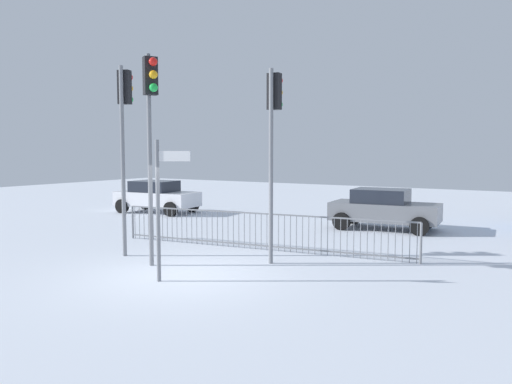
{
  "coord_description": "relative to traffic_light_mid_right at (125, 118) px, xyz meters",
  "views": [
    {
      "loc": [
        7.29,
        -8.61,
        2.85
      ],
      "look_at": [
        -0.11,
        3.5,
        1.67
      ],
      "focal_mm": 34.77,
      "sensor_mm": 36.0,
      "label": 1
    }
  ],
  "objects": [
    {
      "name": "direction_sign_post",
      "position": [
        2.71,
        -1.61,
        -1.99
      ],
      "size": [
        0.75,
        0.32,
        3.09
      ],
      "rotation": [
        0.0,
        0.0,
        0.35
      ],
      "color": "slate",
      "rests_on": "ground"
    },
    {
      "name": "ground_plane",
      "position": [
        2.73,
        -1.0,
        -3.72
      ],
      "size": [
        60.0,
        60.0,
        0.0
      ],
      "primitive_type": "plane",
      "color": "silver"
    },
    {
      "name": "traffic_light_mid_right",
      "position": [
        0.0,
        0.0,
        0.0
      ],
      "size": [
        0.37,
        0.56,
        5.1
      ],
      "rotation": [
        0.0,
        0.0,
        0.27
      ],
      "color": "slate",
      "rests_on": "ground"
    },
    {
      "name": "pedestrian_guard_railing",
      "position": [
        2.69,
        2.5,
        -3.17
      ],
      "size": [
        8.96,
        1.19,
        1.07
      ],
      "rotation": [
        0.0,
        0.0,
        0.13
      ],
      "color": "slate",
      "rests_on": "ground"
    },
    {
      "name": "traffic_light_foreground_right",
      "position": [
        3.88,
        1.28,
        -0.16
      ],
      "size": [
        0.33,
        0.57,
        4.87
      ],
      "rotation": [
        0.0,
        0.0,
        0.03
      ],
      "color": "slate",
      "rests_on": "ground"
    },
    {
      "name": "traffic_light_rear_left",
      "position": [
        1.57,
        -0.67,
        0.06
      ],
      "size": [
        0.51,
        0.42,
        5.18
      ],
      "rotation": [
        0.0,
        0.0,
        4.18
      ],
      "color": "slate",
      "rests_on": "ground"
    },
    {
      "name": "car_grey_mid",
      "position": [
        4.66,
        8.05,
        -2.95
      ],
      "size": [
        3.92,
        2.18,
        1.47
      ],
      "rotation": [
        0.0,
        0.0,
        0.08
      ],
      "color": "slate",
      "rests_on": "ground"
    },
    {
      "name": "car_white_far",
      "position": [
        -5.77,
        7.4,
        -2.95
      ],
      "size": [
        3.95,
        2.24,
        1.47
      ],
      "rotation": [
        0.0,
        0.0,
        0.1
      ],
      "color": "silver",
      "rests_on": "ground"
    }
  ]
}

